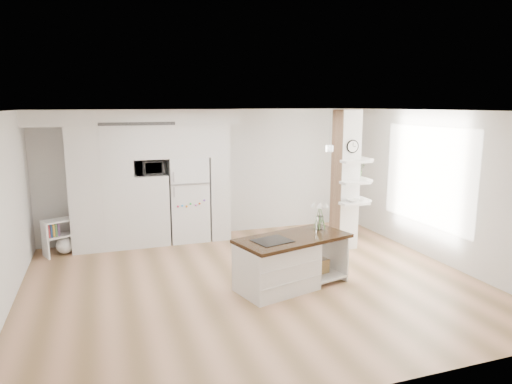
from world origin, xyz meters
The scene contains 14 objects.
floor centered at (0.00, 0.00, 0.00)m, with size 7.00×6.00×0.01m, color tan.
room centered at (0.00, 0.00, 1.86)m, with size 7.04×6.04×2.72m.
cabinet_wall centered at (-1.45, 2.67, 1.51)m, with size 4.00×0.71×2.70m.
refrigerator centered at (-0.53, 2.68, 0.88)m, with size 0.78×0.69×1.75m.
column centered at (2.38, 1.13, 1.35)m, with size 0.69×0.90×2.70m.
window centered at (3.48, 0.30, 1.50)m, with size 2.40×2.40×0.00m, color white.
pendant_light centered at (1.70, 0.15, 2.12)m, with size 0.12×0.12×0.10m, color white.
kitchen_island centered at (0.36, -0.36, 0.42)m, with size 1.92×1.27×1.36m.
bookshelf centered at (-2.98, 2.51, 0.30)m, with size 0.66×0.54×0.68m.
floor_plant_a centered at (1.84, 0.80, 0.23)m, with size 0.25×0.20×0.45m, color #386D2B.
floor_plant_b centered at (3.00, 2.39, 0.22)m, with size 0.25×0.25×0.45m, color #386D2B.
microwave centered at (-1.27, 2.62, 1.57)m, with size 0.54×0.37×0.30m, color #2D2D2D.
shelf_plant centered at (2.63, 1.30, 1.52)m, with size 0.27×0.23×0.30m, color #386D2B.
decor_bowl centered at (2.30, 0.90, 1.00)m, with size 0.22×0.22×0.05m, color white.
Camera 1 is at (-2.18, -6.51, 2.79)m, focal length 32.00 mm.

